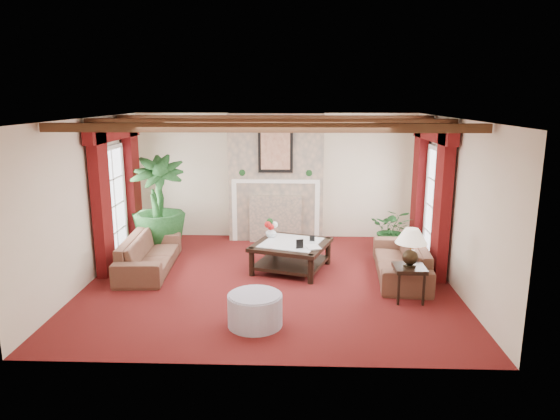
{
  "coord_description": "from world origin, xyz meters",
  "views": [
    {
      "loc": [
        0.47,
        -7.97,
        3.04
      ],
      "look_at": [
        0.16,
        0.4,
        1.13
      ],
      "focal_mm": 32.0,
      "sensor_mm": 36.0,
      "label": 1
    }
  ],
  "objects_px": {
    "sofa_left": "(149,248)",
    "side_table": "(409,283)",
    "potted_palm": "(159,224)",
    "sofa_right": "(401,254)",
    "ottoman": "(255,310)",
    "coffee_table": "(291,256)"
  },
  "relations": [
    {
      "from": "sofa_right",
      "to": "side_table",
      "type": "distance_m",
      "value": 1.06
    },
    {
      "from": "sofa_left",
      "to": "potted_palm",
      "type": "height_order",
      "value": "potted_palm"
    },
    {
      "from": "sofa_right",
      "to": "side_table",
      "type": "bearing_deg",
      "value": -0.25
    },
    {
      "from": "coffee_table",
      "to": "potted_palm",
      "type": "bearing_deg",
      "value": 176.68
    },
    {
      "from": "coffee_table",
      "to": "ottoman",
      "type": "height_order",
      "value": "coffee_table"
    },
    {
      "from": "coffee_table",
      "to": "ottoman",
      "type": "relative_size",
      "value": 1.64
    },
    {
      "from": "coffee_table",
      "to": "side_table",
      "type": "xyz_separation_m",
      "value": [
        1.8,
        -1.32,
        0.02
      ]
    },
    {
      "from": "side_table",
      "to": "ottoman",
      "type": "distance_m",
      "value": 2.45
    },
    {
      "from": "sofa_left",
      "to": "side_table",
      "type": "xyz_separation_m",
      "value": [
        4.34,
        -1.23,
        -0.13
      ]
    },
    {
      "from": "sofa_left",
      "to": "ottoman",
      "type": "height_order",
      "value": "sofa_left"
    },
    {
      "from": "side_table",
      "to": "potted_palm",
      "type": "bearing_deg",
      "value": 151.74
    },
    {
      "from": "potted_palm",
      "to": "side_table",
      "type": "xyz_separation_m",
      "value": [
        4.47,
        -2.4,
        -0.26
      ]
    },
    {
      "from": "sofa_right",
      "to": "coffee_table",
      "type": "bearing_deg",
      "value": -93.63
    },
    {
      "from": "sofa_left",
      "to": "potted_palm",
      "type": "xyz_separation_m",
      "value": [
        -0.13,
        1.17,
        0.13
      ]
    },
    {
      "from": "potted_palm",
      "to": "ottoman",
      "type": "distance_m",
      "value": 4.01
    },
    {
      "from": "sofa_left",
      "to": "side_table",
      "type": "bearing_deg",
      "value": -109.33
    },
    {
      "from": "sofa_left",
      "to": "side_table",
      "type": "distance_m",
      "value": 4.52
    },
    {
      "from": "sofa_left",
      "to": "sofa_right",
      "type": "relative_size",
      "value": 0.99
    },
    {
      "from": "sofa_left",
      "to": "sofa_right",
      "type": "bearing_deg",
      "value": -95.93
    },
    {
      "from": "sofa_left",
      "to": "sofa_right",
      "type": "xyz_separation_m",
      "value": [
        4.43,
        -0.19,
        0.0
      ]
    },
    {
      "from": "sofa_right",
      "to": "ottoman",
      "type": "bearing_deg",
      "value": -45.32
    },
    {
      "from": "coffee_table",
      "to": "side_table",
      "type": "height_order",
      "value": "side_table"
    }
  ]
}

